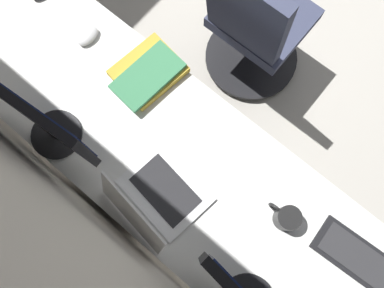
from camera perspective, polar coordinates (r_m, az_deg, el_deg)
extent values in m
cube|color=beige|center=(0.97, -25.57, -7.62)|extent=(4.76, 0.10, 2.60)
cube|color=white|center=(1.48, -1.24, -3.66)|extent=(2.35, 0.63, 0.03)
cylinder|color=silver|center=(2.29, -19.34, 17.84)|extent=(0.05, 0.05, 0.70)
cube|color=white|center=(1.87, -5.25, -3.38)|extent=(0.40, 0.50, 0.69)
cube|color=silver|center=(1.91, -0.22, 2.37)|extent=(0.37, 0.01, 0.61)
cylinder|color=black|center=(1.58, -19.57, 1.36)|extent=(0.20, 0.20, 0.01)
cylinder|color=black|center=(1.53, -20.25, 1.92)|extent=(0.04, 0.04, 0.10)
cube|color=black|center=(1.36, -23.00, 4.16)|extent=(0.49, 0.07, 0.29)
cube|color=#19234C|center=(1.36, -22.48, 4.65)|extent=(0.45, 0.05, 0.25)
cube|color=white|center=(1.45, -3.99, -6.94)|extent=(0.34, 0.27, 0.01)
cube|color=#262628|center=(1.44, -4.01, -6.90)|extent=(0.27, 0.18, 0.00)
cube|color=white|center=(1.34, -8.97, -10.43)|extent=(0.32, 0.10, 0.22)
cube|color=#330F14|center=(1.34, -8.97, -10.43)|extent=(0.28, 0.08, 0.18)
cube|color=black|center=(1.57, 24.97, -16.23)|extent=(0.43, 0.16, 0.02)
cube|color=#2D2D30|center=(1.56, 25.14, -16.24)|extent=(0.38, 0.13, 0.00)
ellipsoid|color=silver|center=(1.70, -15.33, 15.31)|extent=(0.06, 0.10, 0.03)
cube|color=gold|center=(1.58, -6.54, 10.73)|extent=(0.25, 0.29, 0.03)
cube|color=#3D8456|center=(1.55, -6.65, 10.07)|extent=(0.18, 0.30, 0.02)
cylinder|color=black|center=(1.44, 14.03, -10.72)|extent=(0.09, 0.09, 0.09)
torus|color=black|center=(1.43, 12.30, -9.35)|extent=(0.06, 0.01, 0.06)
cube|color=#383D56|center=(2.06, 10.64, 18.01)|extent=(0.44, 0.42, 0.07)
cube|color=#383D56|center=(1.72, 8.06, 18.68)|extent=(0.40, 0.13, 0.50)
cylinder|color=black|center=(2.25, 9.61, 15.08)|extent=(0.05, 0.05, 0.37)
cylinder|color=black|center=(2.42, 8.82, 12.76)|extent=(0.56, 0.56, 0.03)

